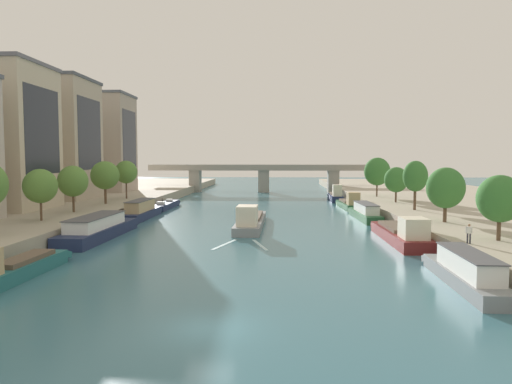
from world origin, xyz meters
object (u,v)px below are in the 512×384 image
tree_right_second (500,199)px  tree_right_nearest (396,180)px  moored_boat_left_gap_after (13,268)px  person_on_quay (469,232)px  moored_boat_left_near (166,205)px  barge_midriver (250,220)px  moored_boat_right_midway (349,203)px  moored_boat_right_far (335,196)px  tree_left_by_lamp (40,186)px  tree_left_far (105,175)px  moored_boat_right_lone (365,212)px  tree_right_end_of_row (415,176)px  moored_boat_left_downstream (99,228)px  tree_right_distant (446,188)px  moored_boat_left_second (141,211)px  tree_left_third (126,172)px  bridge_far (264,175)px  tree_right_third (377,172)px  tree_left_nearest (73,181)px  moored_boat_right_second (401,233)px  moored_boat_right_near (466,271)px

tree_right_second → tree_right_nearest: 35.20m
moored_boat_left_gap_after → person_on_quay: (34.77, 6.31, 1.87)m
moored_boat_left_near → barge_midriver: bearing=-54.2°
barge_midriver → moored_boat_right_midway: bearing=55.5°
moored_boat_right_far → tree_right_nearest: 23.17m
tree_right_nearest → tree_right_second: bearing=-90.2°
tree_right_second → moored_boat_right_far: bearing=96.8°
tree_left_by_lamp → tree_left_far: bearing=90.0°
tree_right_nearest → person_on_quay: 37.03m
moored_boat_right_lone → tree_right_end_of_row: size_ratio=2.08×
moored_boat_left_downstream → tree_right_end_of_row: 41.24m
moored_boat_right_lone → tree_right_second: size_ratio=2.49×
tree_right_distant → tree_left_by_lamp: bearing=-179.0°
moored_boat_left_near → tree_left_by_lamp: tree_left_by_lamp is taller
moored_boat_left_downstream → tree_right_distant: 38.35m
moored_boat_left_downstream → moored_boat_left_near: 31.59m
moored_boat_left_second → tree_right_nearest: bearing=12.0°
moored_boat_left_downstream → tree_left_far: 22.60m
tree_left_third → bridge_far: (22.85, 42.36, -1.84)m
moored_boat_right_far → tree_left_far: (-38.65, -26.11, 5.15)m
moored_boat_right_midway → tree_right_third: bearing=39.0°
tree_right_third → tree_right_second: bearing=-89.5°
tree_left_far → moored_boat_right_midway: bearing=16.2°
tree_left_nearest → tree_right_nearest: (45.53, 15.93, -0.43)m
tree_left_third → tree_right_third: (44.78, 6.61, -0.02)m
person_on_quay → moored_boat_right_second: bearing=104.5°
moored_boat_right_midway → tree_right_third: tree_right_third is taller
moored_boat_right_second → tree_left_by_lamp: bearing=177.1°
moored_boat_left_gap_after → tree_left_third: (-7.30, 48.13, 5.56)m
barge_midriver → moored_boat_right_midway: 28.35m
tree_left_far → person_on_quay: tree_left_far is taller
moored_boat_left_second → tree_right_distant: (38.27, -15.31, 4.40)m
moored_boat_right_far → tree_right_end_of_row: bearing=-78.5°
tree_left_far → tree_right_end_of_row: tree_right_end_of_row is taller
moored_boat_left_second → tree_left_by_lamp: bearing=-112.7°
moored_boat_right_near → tree_right_third: bearing=84.3°
person_on_quay → tree_left_far: bearing=142.6°
moored_boat_right_midway → person_on_quay: bearing=-86.0°
moored_boat_right_midway → bridge_far: size_ratio=0.21×
tree_left_third → tree_left_by_lamp: bearing=-90.4°
moored_boat_right_lone → moored_boat_right_second: bearing=-89.1°
moored_boat_right_lone → tree_right_nearest: bearing=50.5°
moored_boat_left_second → tree_left_nearest: bearing=-131.1°
moored_boat_left_gap_after → tree_right_third: 66.57m
moored_boat_right_second → moored_boat_left_near: bearing=135.1°
moored_boat_left_near → tree_left_far: 13.92m
tree_left_nearest → moored_boat_right_midway: bearing=30.3°
tree_left_nearest → tree_right_second: tree_left_nearest is taller
moored_boat_right_midway → tree_left_nearest: size_ratio=2.10×
tree_right_second → tree_right_end_of_row: size_ratio=0.84×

